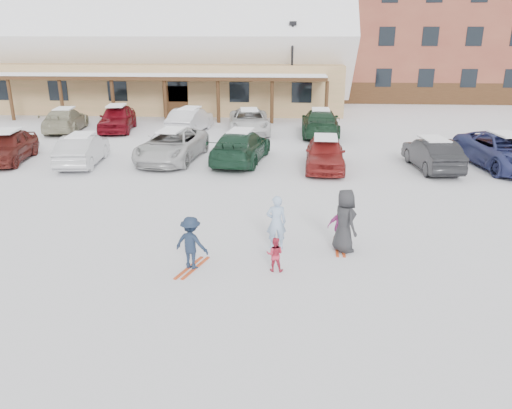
# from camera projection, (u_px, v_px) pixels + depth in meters

# --- Properties ---
(ground) EXTENTS (160.00, 160.00, 0.00)m
(ground) POSITION_uv_depth(u_px,v_px,m) (243.00, 250.00, 13.97)
(ground) COLOR white
(ground) RESTS_ON ground
(day_lodge) EXTENTS (29.12, 12.50, 10.38)m
(day_lodge) POSITION_uv_depth(u_px,v_px,m) (163.00, 57.00, 39.65)
(day_lodge) COLOR tan
(day_lodge) RESTS_ON ground
(alpine_hotel) EXTENTS (31.48, 14.01, 21.48)m
(alpine_hotel) POSITION_uv_depth(u_px,v_px,m) (434.00, 0.00, 46.08)
(alpine_hotel) COLOR brown
(alpine_hotel) RESTS_ON ground
(lamp_post) EXTENTS (0.50, 0.25, 6.53)m
(lamp_post) POSITION_uv_depth(u_px,v_px,m) (292.00, 64.00, 35.17)
(lamp_post) COLOR black
(lamp_post) RESTS_ON ground
(conifer_2) EXTENTS (5.28, 5.28, 12.24)m
(conifer_2) POSITION_uv_depth(u_px,v_px,m) (0.00, 23.00, 53.32)
(conifer_2) COLOR black
(conifer_2) RESTS_ON ground
(conifer_3) EXTENTS (3.96, 3.96, 9.18)m
(conifer_3) POSITION_uv_depth(u_px,v_px,m) (336.00, 39.00, 53.43)
(conifer_3) COLOR black
(conifer_3) RESTS_ON ground
(adult_skier) EXTENTS (0.61, 0.45, 1.55)m
(adult_skier) POSITION_uv_depth(u_px,v_px,m) (276.00, 222.00, 13.82)
(adult_skier) COLOR #97B3D9
(adult_skier) RESTS_ON ground
(toddler_red) EXTENTS (0.47, 0.38, 0.91)m
(toddler_red) POSITION_uv_depth(u_px,v_px,m) (275.00, 254.00, 12.59)
(toddler_red) COLOR #C02B44
(toddler_red) RESTS_ON ground
(child_navy) EXTENTS (1.03, 0.79, 1.41)m
(child_navy) POSITION_uv_depth(u_px,v_px,m) (191.00, 243.00, 12.63)
(child_navy) COLOR #18253B
(child_navy) RESTS_ON ground
(skis_child_navy) EXTENTS (0.64, 1.39, 0.03)m
(skis_child_navy) POSITION_uv_depth(u_px,v_px,m) (192.00, 268.00, 12.86)
(skis_child_navy) COLOR #C0411B
(skis_child_navy) RESTS_ON ground
(child_magenta) EXTENTS (0.73, 0.32, 1.23)m
(child_magenta) POSITION_uv_depth(u_px,v_px,m) (340.00, 227.00, 13.93)
(child_magenta) COLOR #C6409D
(child_magenta) RESTS_ON ground
(skis_child_magenta) EXTENTS (0.24, 1.40, 0.03)m
(skis_child_magenta) POSITION_uv_depth(u_px,v_px,m) (339.00, 247.00, 14.13)
(skis_child_magenta) COLOR #C0411B
(skis_child_magenta) RESTS_ON ground
(bystander_dark) EXTENTS (0.88, 1.03, 1.78)m
(bystander_dark) POSITION_uv_depth(u_px,v_px,m) (345.00, 221.00, 13.62)
(bystander_dark) COLOR #28292B
(bystander_dark) RESTS_ON ground
(parked_car_0) EXTENTS (2.34, 4.51, 1.47)m
(parked_car_0) POSITION_uv_depth(u_px,v_px,m) (8.00, 146.00, 23.31)
(parked_car_0) COLOR #5A1D18
(parked_car_0) RESTS_ON ground
(parked_car_1) EXTENTS (1.95, 4.36, 1.39)m
(parked_car_1) POSITION_uv_depth(u_px,v_px,m) (83.00, 150.00, 22.79)
(parked_car_1) COLOR #B8B9BD
(parked_car_1) RESTS_ON ground
(parked_car_2) EXTENTS (2.94, 5.48, 1.46)m
(parked_car_2) POSITION_uv_depth(u_px,v_px,m) (172.00, 145.00, 23.53)
(parked_car_2) COLOR silver
(parked_car_2) RESTS_ON ground
(parked_car_3) EXTENTS (2.79, 5.37, 1.49)m
(parked_car_3) POSITION_uv_depth(u_px,v_px,m) (241.00, 146.00, 23.23)
(parked_car_3) COLOR #193928
(parked_car_3) RESTS_ON ground
(parked_car_4) EXTENTS (1.89, 4.29, 1.44)m
(parked_car_4) POSITION_uv_depth(u_px,v_px,m) (325.00, 153.00, 22.06)
(parked_car_4) COLOR maroon
(parked_car_4) RESTS_ON ground
(parked_car_5) EXTENTS (1.86, 4.31, 1.38)m
(parked_car_5) POSITION_uv_depth(u_px,v_px,m) (432.00, 154.00, 22.00)
(parked_car_5) COLOR black
(parked_car_5) RESTS_ON ground
(parked_car_6) EXTENTS (3.33, 5.84, 1.53)m
(parked_car_6) POSITION_uv_depth(u_px,v_px,m) (504.00, 151.00, 22.23)
(parked_car_6) COLOR navy
(parked_car_6) RESTS_ON ground
(parked_car_7) EXTENTS (2.75, 5.10, 1.41)m
(parked_car_7) POSITION_uv_depth(u_px,v_px,m) (65.00, 120.00, 30.60)
(parked_car_7) COLOR #9E997B
(parked_car_7) RESTS_ON ground
(parked_car_8) EXTENTS (2.52, 4.84, 1.57)m
(parked_car_8) POSITION_uv_depth(u_px,v_px,m) (117.00, 118.00, 30.69)
(parked_car_8) COLOR maroon
(parked_car_8) RESTS_ON ground
(parked_car_9) EXTENTS (2.21, 4.70, 1.49)m
(parked_car_9) POSITION_uv_depth(u_px,v_px,m) (190.00, 120.00, 30.22)
(parked_car_9) COLOR silver
(parked_car_9) RESTS_ON ground
(parked_car_10) EXTENTS (2.97, 5.39, 1.43)m
(parked_car_10) POSITION_uv_depth(u_px,v_px,m) (249.00, 121.00, 30.07)
(parked_car_10) COLOR silver
(parked_car_10) RESTS_ON ground
(parked_car_11) EXTENTS (2.25, 5.34, 1.54)m
(parked_car_11) POSITION_uv_depth(u_px,v_px,m) (320.00, 123.00, 29.30)
(parked_car_11) COLOR #193823
(parked_car_11) RESTS_ON ground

